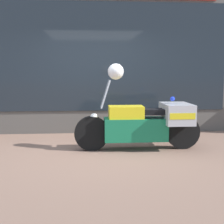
# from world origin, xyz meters

# --- Properties ---
(ground_plane) EXTENTS (60.00, 60.00, 0.00)m
(ground_plane) POSITION_xyz_m (0.00, 0.00, 0.00)
(ground_plane) COLOR #7A5B4C
(shop_building) EXTENTS (6.64, 0.55, 3.55)m
(shop_building) POSITION_xyz_m (-0.35, 2.00, 1.78)
(shop_building) COLOR #56514C
(shop_building) RESTS_ON ground
(window_display) EXTENTS (5.49, 0.30, 2.01)m
(window_display) POSITION_xyz_m (0.28, 2.03, 0.48)
(window_display) COLOR slate
(window_display) RESTS_ON ground
(paramedic_motorcycle) EXTENTS (2.42, 0.80, 1.34)m
(paramedic_motorcycle) POSITION_xyz_m (0.96, 0.13, 0.53)
(paramedic_motorcycle) COLOR black
(paramedic_motorcycle) RESTS_ON ground
(white_helmet) EXTENTS (0.30, 0.30, 0.30)m
(white_helmet) POSITION_xyz_m (0.34, 0.13, 1.49)
(white_helmet) COLOR white
(white_helmet) RESTS_ON paramedic_motorcycle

